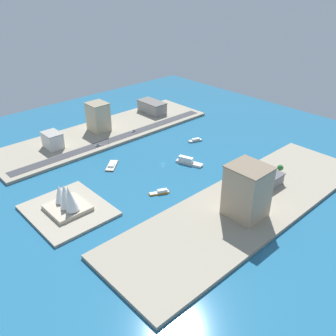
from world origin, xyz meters
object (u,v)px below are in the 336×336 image
Objects in this scene: water_taxi_orange at (160,192)px; barge_flat_brown at (112,165)px; yacht_sleek_gray at (195,140)px; van_white at (133,131)px; hotel_broad_white at (53,140)px; traffic_light_waterfront at (108,141)px; carpark_squat_concrete at (152,107)px; ferry_white_commuter at (188,161)px; office_block_beige at (98,117)px; apartment_midrise_tan at (247,191)px; warehouse_low_gray at (259,175)px; opera_landmark at (66,200)px; sedan_silver at (98,145)px.

water_taxi_orange is 0.81× the size of barge_flat_brown.
yacht_sleek_gray is 3.54× the size of van_white.
barge_flat_brown is at bearing -162.09° from hotel_broad_white.
carpark_squat_concrete is at bearing -65.92° from traffic_light_waterfront.
ferry_white_commuter is 1.72× the size of yacht_sleek_gray.
van_white is at bearing 120.80° from carpark_squat_concrete.
yacht_sleek_gray is 87.99m from traffic_light_waterfront.
water_taxi_orange is 0.54× the size of office_block_beige.
apartment_midrise_tan is at bearing -166.49° from hotel_broad_white.
hotel_broad_white is at bearing 28.79° from warehouse_low_gray.
opera_landmark reaches higher than barge_flat_brown.
office_block_beige is at bearing -13.72° from water_taxi_orange.
carpark_squat_concrete is (139.32, -110.91, 8.14)m from water_taxi_orange.
hotel_broad_white is at bearing 74.50° from van_white.
carpark_squat_concrete is (89.96, -18.92, 8.21)m from yacht_sleek_gray.
hotel_broad_white is (193.75, 46.54, -11.65)m from apartment_midrise_tan.
sedan_silver is (-33.47, 23.94, -14.22)m from office_block_beige.
ferry_white_commuter is at bearing -157.26° from traffic_light_waterfront.
yacht_sleek_gray is at bearing -82.14° from opera_landmark.
traffic_light_waterfront is (140.93, 51.93, -0.31)m from warehouse_low_gray.
sedan_silver is at bearing -45.06° from opera_landmark.
warehouse_low_gray is (-42.65, -71.02, 5.99)m from water_taxi_orange.
water_taxi_orange is 132.13m from hotel_broad_white.
hotel_broad_white is at bearing 34.59° from ferry_white_commuter.
ferry_white_commuter is 133.22m from hotel_broad_white.
ferry_white_commuter reaches higher than yacht_sleek_gray.
traffic_light_waterfront is (-4.12, -9.85, 3.38)m from sedan_silver.
traffic_light_waterfront reaches higher than van_white.
office_block_beige is 4.66× the size of traffic_light_waterfront.
sedan_silver is (-36.91, 101.67, -5.84)m from carpark_squat_concrete.
barge_flat_brown is at bearing -60.87° from opera_landmark.
ferry_white_commuter is 133.15m from carpark_squat_concrete.
ferry_white_commuter is 118.18m from office_block_beige.
van_white is (44.23, -59.27, 2.57)m from barge_flat_brown.
yacht_sleek_gray is at bearing -54.04° from ferry_white_commuter.
opera_landmark is (-21.76, 157.71, 9.17)m from yacht_sleek_gray.
office_block_beige is 0.86× the size of warehouse_low_gray.
traffic_light_waterfront is 110.45m from opera_landmark.
hotel_broad_white is 3.90× the size of sedan_silver.
office_block_beige is 78.25m from carpark_squat_concrete.
van_white is 146.58m from opera_landmark.
warehouse_low_gray is at bearing -159.77° from traffic_light_waterfront.
sedan_silver is at bearing 67.27° from traffic_light_waterfront.
water_taxi_orange is at bearing 59.01° from warehouse_low_gray.
hotel_broad_white is at bearing 94.10° from carpark_squat_concrete.
warehouse_low_gray is at bearing -168.03° from office_block_beige.
van_white is (-22.41, -80.82, -6.79)m from hotel_broad_white.
office_block_beige is (115.67, 18.63, 15.48)m from ferry_white_commuter.
opera_landmark reaches higher than warehouse_low_gray.
van_white is at bearing -140.07° from office_block_beige.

